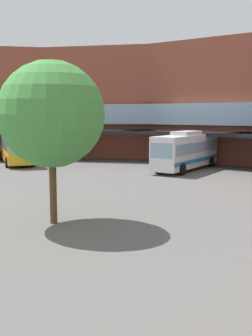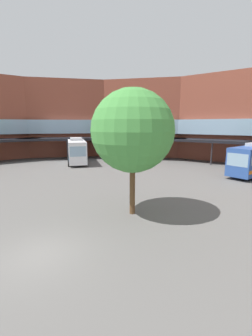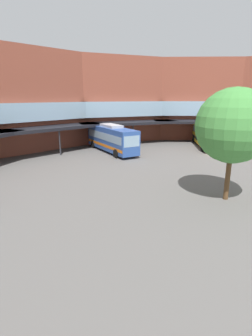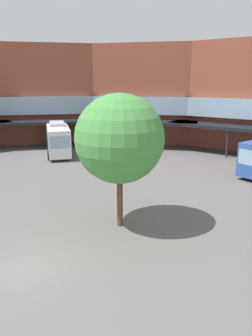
# 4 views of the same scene
# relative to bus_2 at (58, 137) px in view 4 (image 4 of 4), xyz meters

# --- Properties ---
(ground_plane) EXTENTS (120.56, 120.56, 0.00)m
(ground_plane) POSITION_rel_bus_2_xyz_m (13.89, -22.29, -1.94)
(ground_plane) COLOR #605E5B
(station_building) EXTENTS (78.02, 43.13, 13.74)m
(station_building) POSITION_rel_bus_2_xyz_m (13.89, -0.77, 4.68)
(station_building) COLOR brown
(station_building) RESTS_ON ground
(bus_2) EXTENTS (8.53, 9.94, 3.84)m
(bus_2) POSITION_rel_bus_2_xyz_m (0.00, 0.00, 0.00)
(bus_2) COLOR white
(bus_2) RESTS_ON ground
(plaza_tree) EXTENTS (5.28, 5.28, 8.14)m
(plaza_tree) POSITION_rel_bus_2_xyz_m (15.97, -16.02, 3.54)
(plaza_tree) COLOR brown
(plaza_tree) RESTS_ON ground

